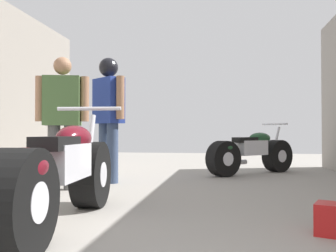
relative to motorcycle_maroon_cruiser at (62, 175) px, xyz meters
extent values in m
plane|color=gray|center=(0.46, 1.28, -0.40)|extent=(18.46, 18.46, 0.00)
cylinder|color=black|center=(-0.05, 0.76, -0.08)|extent=(0.28, 0.65, 0.63)
cylinder|color=silver|center=(-0.05, 0.76, -0.08)|extent=(0.26, 0.26, 0.24)
cylinder|color=black|center=(0.05, -0.68, -0.08)|extent=(0.28, 0.65, 0.63)
cylinder|color=silver|center=(0.05, -0.68, -0.08)|extent=(0.26, 0.26, 0.24)
cube|color=silver|center=(0.00, 0.04, 0.10)|extent=(0.28, 0.65, 0.28)
ellipsoid|color=#5B0F19|center=(-0.02, 0.26, 0.28)|extent=(0.29, 0.53, 0.22)
cube|color=black|center=(0.01, -0.14, 0.25)|extent=(0.25, 0.49, 0.10)
ellipsoid|color=#5B0F19|center=(0.04, -0.63, 0.12)|extent=(0.29, 0.45, 0.24)
cylinder|color=silver|center=(-0.05, 0.72, 0.22)|extent=(0.07, 0.25, 0.58)
cylinder|color=silver|center=(-0.04, 0.68, 0.55)|extent=(0.61, 0.08, 0.04)
cylinder|color=silver|center=(-0.12, -0.27, -0.18)|extent=(0.13, 0.55, 0.09)
cylinder|color=black|center=(2.21, 4.38, -0.10)|extent=(0.59, 0.57, 0.59)
cylinder|color=silver|center=(2.21, 4.38, -0.10)|extent=(0.33, 0.33, 0.22)
cylinder|color=black|center=(1.22, 3.48, -0.10)|extent=(0.59, 0.57, 0.59)
cylinder|color=silver|center=(1.22, 3.48, -0.10)|extent=(0.33, 0.33, 0.22)
cube|color=silver|center=(1.71, 3.93, 0.06)|extent=(0.58, 0.56, 0.26)
ellipsoid|color=#1E4728|center=(1.86, 4.07, 0.23)|extent=(0.52, 0.50, 0.20)
cube|color=black|center=(1.59, 3.82, 0.20)|extent=(0.46, 0.45, 0.09)
ellipsoid|color=#1E4728|center=(1.26, 3.51, 0.08)|extent=(0.46, 0.45, 0.22)
cylinder|color=silver|center=(2.18, 4.35, 0.17)|extent=(0.20, 0.19, 0.53)
cylinder|color=silver|center=(2.15, 4.33, 0.49)|extent=(0.41, 0.44, 0.03)
cylinder|color=silver|center=(1.42, 3.84, -0.19)|extent=(0.43, 0.40, 0.08)
cylinder|color=#4C4C4C|center=(-0.71, 1.78, 0.01)|extent=(0.19, 0.19, 0.82)
cylinder|color=#4C4C4C|center=(-0.91, 1.73, 0.01)|extent=(0.19, 0.19, 0.82)
cube|color=#476638|center=(-0.81, 1.76, 0.73)|extent=(0.50, 0.34, 0.62)
cylinder|color=#9E7051|center=(-0.54, 1.82, 0.76)|extent=(0.13, 0.13, 0.57)
cylinder|color=#9E7051|center=(-1.08, 1.69, 0.76)|extent=(0.13, 0.13, 0.57)
sphere|color=#9E7051|center=(-0.81, 1.76, 1.18)|extent=(0.23, 0.23, 0.23)
cylinder|color=#384766|center=(-0.35, 2.43, 0.03)|extent=(0.23, 0.23, 0.86)
cylinder|color=#384766|center=(-0.52, 2.57, 0.03)|extent=(0.23, 0.23, 0.86)
cube|color=navy|center=(-0.44, 2.50, 0.79)|extent=(0.53, 0.50, 0.66)
cylinder|color=#9E7051|center=(-0.21, 2.32, 0.82)|extent=(0.16, 0.16, 0.60)
cylinder|color=#9E7051|center=(-0.67, 2.69, 0.82)|extent=(0.16, 0.16, 0.60)
sphere|color=black|center=(-0.44, 2.50, 1.26)|extent=(0.24, 0.24, 0.24)
sphere|color=black|center=(-0.44, 2.50, 1.28)|extent=(0.28, 0.28, 0.28)
camera|label=1|loc=(1.22, -2.67, 0.32)|focal=39.36mm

